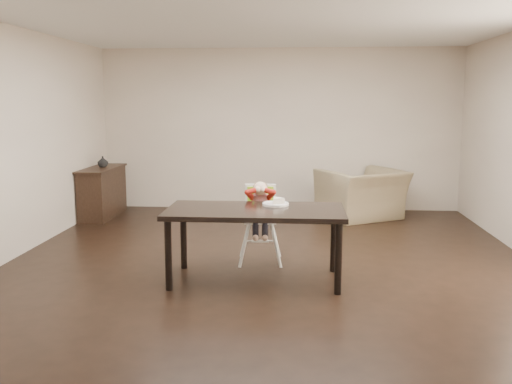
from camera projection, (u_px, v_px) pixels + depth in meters
ground at (268, 267)px, 6.36m from camera, size 7.00×7.00×0.00m
room_walls at (269, 99)px, 6.06m from camera, size 6.02×7.02×2.71m
dining_table at (255, 217)px, 5.78m from camera, size 1.80×0.90×0.75m
high_chair at (260, 205)px, 6.48m from camera, size 0.41×0.41×0.93m
plate at (276, 203)px, 5.96m from camera, size 0.29×0.29×0.08m
armchair at (362, 186)px, 8.90m from camera, size 1.40×1.25×1.03m
sideboard at (102, 192)px, 9.05m from camera, size 0.44×1.26×0.79m
vase at (103, 162)px, 9.05m from camera, size 0.19×0.19×0.16m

